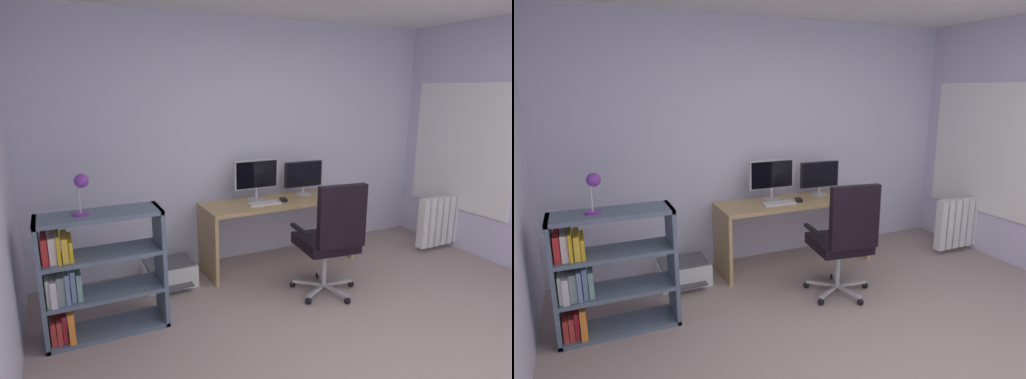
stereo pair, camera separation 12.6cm
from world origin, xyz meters
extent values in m
cube|color=silver|center=(0.00, 2.63, 1.31)|extent=(4.67, 0.10, 2.63)
cube|color=white|center=(2.33, 1.72, 1.22)|extent=(0.01, 1.25, 1.38)
cube|color=white|center=(2.32, 1.72, 1.22)|extent=(0.02, 1.33, 1.46)
cube|color=tan|center=(0.15, 2.17, 0.71)|extent=(1.67, 0.56, 0.04)
cube|color=tan|center=(-0.66, 2.17, 0.35)|extent=(0.04, 0.54, 0.69)
cube|color=tan|center=(0.97, 2.17, 0.35)|extent=(0.04, 0.54, 0.69)
cylinder|color=#B2B5B7|center=(-0.07, 2.29, 0.73)|extent=(0.18, 0.18, 0.01)
cylinder|color=#B2B5B7|center=(-0.07, 2.29, 0.80)|extent=(0.03, 0.03, 0.12)
cube|color=#B7BABC|center=(-0.07, 2.29, 1.00)|extent=(0.50, 0.04, 0.31)
cube|color=black|center=(-0.07, 2.27, 1.00)|extent=(0.47, 0.01, 0.28)
cylinder|color=#B2B5B7|center=(0.52, 2.29, 0.73)|extent=(0.18, 0.18, 0.01)
cylinder|color=#B2B5B7|center=(0.52, 2.29, 0.78)|extent=(0.03, 0.03, 0.09)
cube|color=black|center=(0.52, 2.29, 0.96)|extent=(0.46, 0.06, 0.28)
cube|color=black|center=(0.52, 2.27, 0.96)|extent=(0.42, 0.03, 0.26)
cube|color=silver|center=(-0.07, 2.09, 0.74)|extent=(0.34, 0.13, 0.02)
cube|color=black|center=(0.17, 2.10, 0.74)|extent=(0.08, 0.11, 0.03)
cube|color=#B7BABC|center=(0.36, 1.37, 0.07)|extent=(0.30, 0.07, 0.02)
sphere|color=black|center=(0.51, 1.35, 0.03)|extent=(0.06, 0.06, 0.06)
cube|color=#B7BABC|center=(0.27, 1.52, 0.07)|extent=(0.16, 0.29, 0.02)
sphere|color=black|center=(0.34, 1.66, 0.03)|extent=(0.06, 0.06, 0.06)
cube|color=#B7BABC|center=(0.10, 1.49, 0.07)|extent=(0.24, 0.23, 0.02)
sphere|color=black|center=(-0.01, 1.59, 0.03)|extent=(0.06, 0.06, 0.06)
cube|color=#B7BABC|center=(0.08, 1.31, 0.07)|extent=(0.28, 0.17, 0.02)
sphere|color=black|center=(-0.05, 1.24, 0.03)|extent=(0.06, 0.06, 0.06)
cube|color=#B7BABC|center=(0.24, 1.24, 0.07)|extent=(0.09, 0.30, 0.02)
sphere|color=black|center=(0.27, 1.09, 0.03)|extent=(0.06, 0.06, 0.06)
cylinder|color=#B7BABC|center=(0.21, 1.39, 0.26)|extent=(0.04, 0.04, 0.38)
cube|color=black|center=(0.21, 1.39, 0.50)|extent=(0.54, 0.55, 0.10)
cube|color=black|center=(0.18, 1.11, 0.83)|extent=(0.45, 0.12, 0.55)
cube|color=black|center=(-0.05, 1.42, 0.65)|extent=(0.08, 0.35, 0.03)
cube|color=black|center=(0.47, 1.36, 0.65)|extent=(0.08, 0.35, 0.03)
cube|color=slate|center=(-2.17, 1.58, 0.49)|extent=(0.03, 0.34, 0.98)
cube|color=slate|center=(-1.28, 1.58, 0.49)|extent=(0.03, 0.34, 0.98)
cube|color=slate|center=(-1.73, 1.58, 0.97)|extent=(0.92, 0.34, 0.03)
cube|color=slate|center=(-1.73, 1.58, 0.02)|extent=(0.92, 0.34, 0.03)
cube|color=slate|center=(-1.73, 1.58, 0.33)|extent=(0.85, 0.34, 0.03)
cube|color=slate|center=(-1.73, 1.58, 0.65)|extent=(0.85, 0.34, 0.03)
cube|color=#B93630|center=(-2.12, 1.59, 0.12)|extent=(0.04, 0.27, 0.18)
cube|color=#C23532|center=(-2.08, 1.58, 0.13)|extent=(0.04, 0.26, 0.19)
cube|color=red|center=(-2.04, 1.59, 0.14)|extent=(0.03, 0.25, 0.22)
cube|color=orange|center=(-2.00, 1.57, 0.15)|extent=(0.05, 0.30, 0.25)
cube|color=silver|center=(-2.13, 1.59, 0.46)|extent=(0.02, 0.29, 0.21)
cube|color=silver|center=(-2.09, 1.57, 0.45)|extent=(0.04, 0.31, 0.20)
cube|color=gray|center=(-2.04, 1.59, 0.46)|extent=(0.05, 0.30, 0.22)
cube|color=#6A7FA7|center=(-2.00, 1.58, 0.47)|extent=(0.03, 0.29, 0.23)
cube|color=#6E81A6|center=(-1.96, 1.59, 0.47)|extent=(0.03, 0.26, 0.24)
cube|color=gray|center=(-1.92, 1.59, 0.46)|extent=(0.04, 0.27, 0.21)
cube|color=red|center=(-2.12, 1.59, 0.76)|extent=(0.04, 0.25, 0.20)
cube|color=silver|center=(-2.07, 1.58, 0.77)|extent=(0.05, 0.25, 0.20)
cube|color=gold|center=(-2.03, 1.58, 0.77)|extent=(0.03, 0.29, 0.21)
cube|color=gold|center=(-1.99, 1.58, 0.76)|extent=(0.04, 0.26, 0.19)
cube|color=gold|center=(-1.95, 1.59, 0.74)|extent=(0.03, 0.28, 0.16)
cylinder|color=purple|center=(-1.85, 1.58, 0.99)|extent=(0.11, 0.11, 0.02)
cylinder|color=silver|center=(-1.85, 1.58, 1.10)|extent=(0.01, 0.01, 0.21)
sphere|color=purple|center=(-1.83, 1.58, 1.24)|extent=(0.10, 0.10, 0.10)
cube|color=silver|center=(-1.07, 2.19, 0.11)|extent=(0.49, 0.37, 0.22)
cube|color=#4C4C51|center=(-1.07, 2.19, 0.23)|extent=(0.45, 0.34, 0.02)
cube|color=#4C4C51|center=(-1.07, 1.96, 0.07)|extent=(0.34, 0.10, 0.01)
cube|color=white|center=(1.82, 1.72, 0.35)|extent=(0.08, 0.10, 0.59)
cube|color=white|center=(1.92, 1.72, 0.35)|extent=(0.08, 0.10, 0.59)
cube|color=white|center=(2.03, 1.72, 0.35)|extent=(0.08, 0.10, 0.59)
cube|color=white|center=(2.13, 1.72, 0.35)|extent=(0.08, 0.10, 0.59)
cube|color=white|center=(2.23, 1.72, 0.35)|extent=(0.08, 0.10, 0.59)
cube|color=white|center=(2.34, 1.72, 0.35)|extent=(0.08, 0.10, 0.59)
cube|color=white|center=(2.44, 1.72, 0.35)|extent=(0.08, 0.10, 0.59)
cube|color=white|center=(2.54, 1.72, 0.35)|extent=(0.08, 0.10, 0.59)
cube|color=white|center=(2.65, 1.72, 0.35)|extent=(0.08, 0.10, 0.59)
camera|label=1|loc=(-2.03, -1.73, 1.90)|focal=30.25mm
camera|label=2|loc=(-1.91, -1.78, 1.90)|focal=30.25mm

